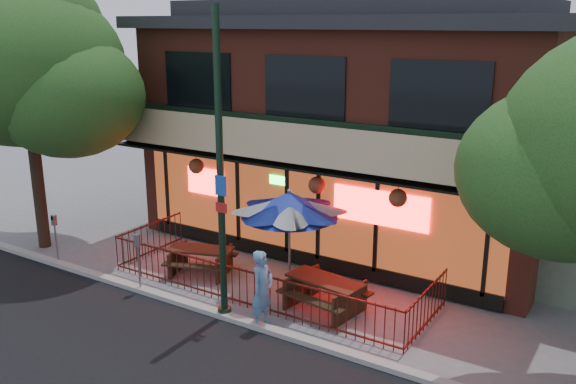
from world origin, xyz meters
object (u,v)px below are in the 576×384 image
object	(u,v)px
pedestrian	(262,289)
picnic_table_left	(201,257)
parking_meter_far	(55,231)
patio_umbrella	(289,204)
street_light	(221,186)
street_tree_left	(27,57)
parking_meter_near	(138,253)
picnic_table_right	(325,290)

from	to	relation	value
pedestrian	picnic_table_left	bearing A→B (deg)	63.25
parking_meter_far	patio_umbrella	bearing A→B (deg)	16.17
street_light	street_tree_left	size ratio (longest dim) A/B	0.87
picnic_table_left	parking_meter_near	size ratio (longest dim) A/B	1.35
street_light	parking_meter_near	size ratio (longest dim) A/B	4.57
street_tree_left	pedestrian	bearing A→B (deg)	-4.94
picnic_table_right	patio_umbrella	world-z (taller)	patio_umbrella
pedestrian	picnic_table_right	bearing A→B (deg)	-28.34
picnic_table_right	pedestrian	world-z (taller)	pedestrian
patio_umbrella	picnic_table_right	bearing A→B (deg)	-17.55
picnic_table_right	parking_meter_near	size ratio (longest dim) A/B	1.34
street_tree_left	picnic_table_left	size ratio (longest dim) A/B	3.90
pedestrian	parking_meter_near	distance (m)	3.70
parking_meter_far	picnic_table_right	bearing A→B (deg)	10.97
street_light	street_tree_left	bearing A→B (deg)	173.96
pedestrian	parking_meter_far	bearing A→B (deg)	90.30
picnic_table_left	pedestrian	bearing A→B (deg)	-26.64
pedestrian	street_tree_left	bearing A→B (deg)	84.95
pedestrian	parking_meter_far	xyz separation A→B (m)	(-7.02, -0.05, 0.08)
picnic_table_left	patio_umbrella	distance (m)	3.25
street_light	pedestrian	xyz separation A→B (m)	(1.05, 0.05, -2.24)
parking_meter_near	parking_meter_far	xyz separation A→B (m)	(-3.32, 0.08, -0.05)
parking_meter_far	parking_meter_near	bearing A→B (deg)	-1.38
patio_umbrella	parking_meter_far	bearing A→B (deg)	-163.83
parking_meter_near	street_tree_left	bearing A→B (deg)	169.80
street_tree_left	picnic_table_left	bearing A→B (deg)	8.71
street_tree_left	pedestrian	world-z (taller)	street_tree_left
patio_umbrella	pedestrian	xyz separation A→B (m)	(0.45, -1.85, -1.43)
street_tree_left	picnic_table_right	distance (m)	10.65
patio_umbrella	parking_meter_near	distance (m)	4.02
street_light	parking_meter_near	bearing A→B (deg)	-178.32
street_light	picnic_table_right	xyz separation A→B (m)	(1.84, 1.51, -2.63)
patio_umbrella	parking_meter_far	world-z (taller)	patio_umbrella
parking_meter_near	street_light	bearing A→B (deg)	1.68
picnic_table_left	patio_umbrella	bearing A→B (deg)	6.25
street_tree_left	patio_umbrella	size ratio (longest dim) A/B	2.95
parking_meter_near	parking_meter_far	world-z (taller)	parking_meter_near
picnic_table_right	parking_meter_near	distance (m)	4.79
pedestrian	parking_meter_near	world-z (taller)	pedestrian
pedestrian	patio_umbrella	bearing A→B (deg)	13.64
picnic_table_left	parking_meter_near	world-z (taller)	parking_meter_near
street_tree_left	picnic_table_right	world-z (taller)	street_tree_left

